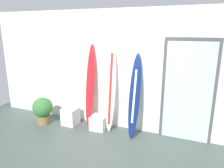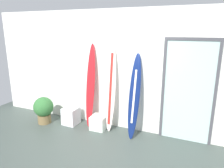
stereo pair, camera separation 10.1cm
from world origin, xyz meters
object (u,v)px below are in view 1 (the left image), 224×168
surfboard_navy (135,97)px  potted_plant (43,109)px  surfboard_ivory (111,89)px  display_block_left (70,116)px  surfboard_crimson (90,86)px  display_block_center (99,123)px  glass_door (188,90)px

surfboard_navy → potted_plant: bearing=-173.1°
surfboard_ivory → surfboard_navy: 0.61m
display_block_left → potted_plant: bearing=-161.6°
surfboard_crimson → display_block_center: 0.90m
surfboard_crimson → potted_plant: surfboard_crimson is taller
display_block_center → potted_plant: size_ratio=0.53×
display_block_center → surfboard_crimson: bearing=156.0°
surfboard_navy → display_block_center: surfboard_navy is taller
display_block_left → surfboard_navy: bearing=1.9°
surfboard_crimson → surfboard_ivory: (0.54, -0.01, -0.01)m
surfboard_ivory → display_block_center: surfboard_ivory is taller
glass_door → potted_plant: bearing=-171.0°
surfboard_crimson → display_block_center: (0.27, -0.12, -0.85)m
surfboard_navy → display_block_center: bearing=-178.5°
display_block_center → potted_plant: (-1.44, -0.26, 0.22)m
surfboard_ivory → surfboard_navy: (0.60, -0.09, -0.09)m
display_block_left → display_block_center: 0.78m
surfboard_navy → potted_plant: (-2.31, -0.28, -0.53)m
surfboard_ivory → glass_door: (1.67, 0.17, 0.13)m
surfboard_crimson → display_block_left: 0.96m
surfboard_crimson → surfboard_navy: size_ratio=1.09×
surfboard_crimson → glass_door: 2.22m
glass_door → potted_plant: (-3.39, -0.54, -0.75)m
glass_door → potted_plant: 3.51m
surfboard_ivory → display_block_left: size_ratio=4.70×
surfboard_ivory → glass_door: bearing=6.0°
potted_plant → display_block_center: bearing=10.0°
display_block_center → surfboard_ivory: bearing=22.0°
surfboard_ivory → display_block_center: (-0.27, -0.11, -0.84)m
potted_plant → surfboard_ivory: bearing=12.0°
surfboard_ivory → potted_plant: bearing=-168.0°
surfboard_ivory → display_block_center: size_ratio=5.53×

